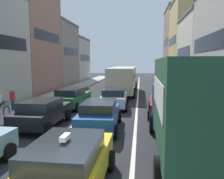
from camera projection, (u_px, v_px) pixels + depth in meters
sidewalk_left at (59, 94)px, 24.68m from camera, size 2.60×64.00×0.14m
lane_stripe_left at (105, 95)px, 24.09m from camera, size 0.16×60.00×0.01m
lane_stripe_right at (138, 96)px, 23.68m from camera, size 0.16×60.00×0.01m
building_row_left at (17, 49)px, 26.12m from camera, size 7.20×43.90×11.83m
building_row_right at (212, 45)px, 25.83m from camera, size 7.20×43.90×13.01m
removalist_box_truck at (191, 105)px, 8.11m from camera, size 2.80×7.74×3.58m
taxi_centre_lane_front at (68, 165)px, 5.99m from camera, size 2.09×4.32×1.66m
sedan_centre_lane_second at (100, 114)px, 11.89m from camera, size 2.16×4.35×1.49m
wagon_left_lane_second at (42, 112)px, 12.35m from camera, size 2.10×4.32×1.49m
hatchback_centre_lane_third at (114, 97)px, 17.50m from camera, size 2.18×4.36×1.49m
sedan_left_lane_third at (72, 97)px, 17.59m from camera, size 2.30×4.41×1.49m
sedan_right_lane_behind_truck at (164, 103)px, 15.00m from camera, size 2.25×4.39×1.49m
bus_mid_queue_primary at (123, 78)px, 25.42m from camera, size 2.84×10.51×2.90m
cyclist_on_sidewalk at (0, 105)px, 14.20m from camera, size 0.50×1.73×1.72m
pedestrian_mid_sidewalk at (12, 99)px, 15.98m from camera, size 0.34×0.52×1.66m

